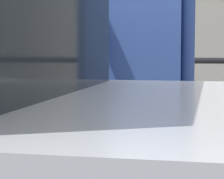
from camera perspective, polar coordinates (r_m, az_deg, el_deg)
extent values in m
cylinder|color=slate|center=(3.34, -8.19, -7.32)|extent=(0.07, 0.07, 0.95)
cylinder|color=slate|center=(3.26, -8.32, 3.25)|extent=(0.19, 0.19, 0.27)
sphere|color=silver|center=(3.26, -8.35, 6.21)|extent=(0.18, 0.18, 0.18)
cube|color=black|center=(3.17, -9.08, 4.28)|extent=(0.10, 0.02, 0.07)
cube|color=red|center=(3.18, -9.05, 2.30)|extent=(0.11, 0.02, 0.09)
cylinder|color=#1E233F|center=(3.29, 5.65, -8.04)|extent=(0.15, 0.15, 0.89)
cylinder|color=#1E233F|center=(3.30, 2.14, -7.97)|extent=(0.15, 0.15, 0.89)
cube|color=#2D478C|center=(3.21, 3.97, 5.65)|extent=(0.48, 0.25, 0.67)
cylinder|color=#2D478C|center=(3.20, 8.94, 5.94)|extent=(0.09, 0.09, 0.63)
cylinder|color=#2D478C|center=(3.12, -1.29, 7.14)|extent=(0.12, 0.36, 0.60)
cylinder|color=black|center=(5.03, 0.81, 3.48)|extent=(24.00, 0.06, 0.06)
cylinder|color=black|center=(5.06, 0.80, -1.89)|extent=(24.00, 0.05, 0.05)
cylinder|color=black|center=(5.07, 0.80, -2.49)|extent=(0.06, 0.06, 1.05)
cube|color=gray|center=(7.71, 4.69, 6.24)|extent=(32.00, 0.50, 3.00)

